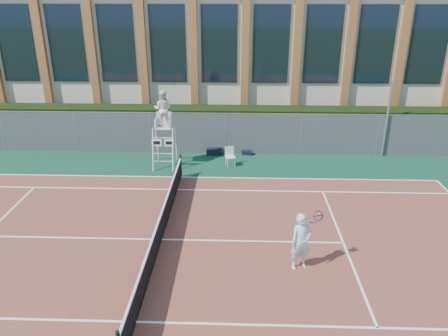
{
  "coord_description": "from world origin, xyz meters",
  "views": [
    {
      "loc": [
        2.68,
        -13.19,
        8.31
      ],
      "look_at": [
        2.12,
        3.0,
        1.56
      ],
      "focal_mm": 35.0,
      "sensor_mm": 36.0,
      "label": 1
    }
  ],
  "objects_px": {
    "plastic_chair": "(230,154)",
    "tennis_player": "(301,242)",
    "steel_pole": "(387,120)",
    "umpire_chair": "(163,111)"
  },
  "relations": [
    {
      "from": "plastic_chair",
      "to": "tennis_player",
      "type": "bearing_deg",
      "value": -74.31
    },
    {
      "from": "steel_pole",
      "to": "tennis_player",
      "type": "height_order",
      "value": "steel_pole"
    },
    {
      "from": "plastic_chair",
      "to": "steel_pole",
      "type": "bearing_deg",
      "value": 11.22
    },
    {
      "from": "umpire_chair",
      "to": "plastic_chair",
      "type": "height_order",
      "value": "umpire_chair"
    },
    {
      "from": "umpire_chair",
      "to": "tennis_player",
      "type": "distance_m",
      "value": 10.39
    },
    {
      "from": "umpire_chair",
      "to": "plastic_chair",
      "type": "distance_m",
      "value": 3.92
    },
    {
      "from": "steel_pole",
      "to": "plastic_chair",
      "type": "height_order",
      "value": "steel_pole"
    },
    {
      "from": "steel_pole",
      "to": "umpire_chair",
      "type": "relative_size",
      "value": 1.03
    },
    {
      "from": "tennis_player",
      "to": "steel_pole",
      "type": "bearing_deg",
      "value": 61.1
    },
    {
      "from": "plastic_chair",
      "to": "tennis_player",
      "type": "relative_size",
      "value": 0.51
    }
  ]
}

